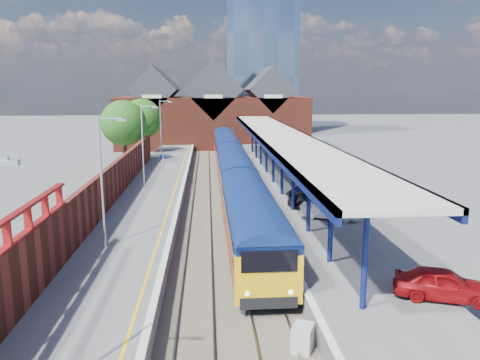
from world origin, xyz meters
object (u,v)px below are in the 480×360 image
object	(u,v)px
lamp_post_b	(104,174)
lamp_post_c	(144,141)
relay_cabinet	(303,339)
lamp_post_d	(162,126)
parked_car_red	(443,284)
train	(230,156)
parked_car_silver	(330,210)
platform_sign	(163,163)
parked_car_blue	(319,192)
parked_car_dark	(317,201)

from	to	relation	value
lamp_post_b	lamp_post_c	size ratio (longest dim) A/B	1.00
relay_cabinet	lamp_post_b	bearing A→B (deg)	157.29
lamp_post_d	parked_car_red	world-z (taller)	lamp_post_d
train	lamp_post_b	world-z (taller)	lamp_post_b
train	parked_car_silver	world-z (taller)	train
lamp_post_d	relay_cabinet	size ratio (longest dim) A/B	7.00
lamp_post_d	platform_sign	size ratio (longest dim) A/B	2.80
parked_car_silver	parked_car_blue	size ratio (longest dim) A/B	0.92
lamp_post_d	parked_car_blue	size ratio (longest dim) A/B	1.70
lamp_post_d	parked_car_red	size ratio (longest dim) A/B	1.84
train	platform_sign	size ratio (longest dim) A/B	26.37
platform_sign	parked_car_dark	world-z (taller)	platform_sign
parked_car_red	parked_car_silver	size ratio (longest dim) A/B	1.00
parked_car_blue	platform_sign	bearing A→B (deg)	85.17
platform_sign	parked_car_red	size ratio (longest dim) A/B	0.66
platform_sign	lamp_post_c	bearing A→B (deg)	-124.26
lamp_post_c	parked_car_silver	bearing A→B (deg)	-40.71
parked_car_red	parked_car_dark	xyz separation A→B (m)	(-1.79, 14.52, -0.05)
train	parked_car_red	xyz separation A→B (m)	(7.01, -33.44, -0.47)
platform_sign	parked_car_red	world-z (taller)	platform_sign
platform_sign	relay_cabinet	world-z (taller)	platform_sign
lamp_post_c	platform_sign	size ratio (longest dim) A/B	2.80
parked_car_red	relay_cabinet	size ratio (longest dim) A/B	3.81
lamp_post_d	lamp_post_b	bearing A→B (deg)	-90.00
lamp_post_b	relay_cabinet	size ratio (longest dim) A/B	7.00
lamp_post_c	parked_car_red	distance (m)	27.92
parked_car_blue	lamp_post_d	bearing A→B (deg)	60.16
parked_car_red	lamp_post_b	bearing A→B (deg)	82.59
parked_car_red	relay_cabinet	distance (m)	6.45
train	parked_car_red	world-z (taller)	train
parked_car_red	parked_car_blue	world-z (taller)	parked_car_red
platform_sign	parked_car_dark	xyz separation A→B (m)	(11.71, -10.88, -1.10)
parked_car_silver	relay_cabinet	size ratio (longest dim) A/B	3.81
lamp_post_d	parked_car_red	xyz separation A→B (m)	(14.86, -39.40, -3.34)
parked_car_dark	train	bearing A→B (deg)	40.30
train	parked_car_dark	xyz separation A→B (m)	(5.22, -18.93, -0.53)
lamp_post_b	parked_car_blue	size ratio (longest dim) A/B	1.70
lamp_post_b	lamp_post_d	size ratio (longest dim) A/B	1.00
parked_car_blue	relay_cabinet	distance (m)	19.82
platform_sign	parked_car_silver	size ratio (longest dim) A/B	0.66
train	lamp_post_d	size ratio (longest dim) A/B	9.42
lamp_post_c	parked_car_dark	xyz separation A→B (m)	(13.07, -8.88, -3.40)
train	parked_car_dark	world-z (taller)	train
lamp_post_b	lamp_post_d	xyz separation A→B (m)	(0.00, 32.00, 0.00)
relay_cabinet	lamp_post_c	bearing A→B (deg)	132.85
lamp_post_b	parked_car_dark	distance (m)	15.27
parked_car_silver	parked_car_blue	distance (m)	5.42
platform_sign	parked_car_blue	size ratio (longest dim) A/B	0.61
lamp_post_c	relay_cabinet	distance (m)	27.06
lamp_post_b	relay_cabinet	world-z (taller)	lamp_post_b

